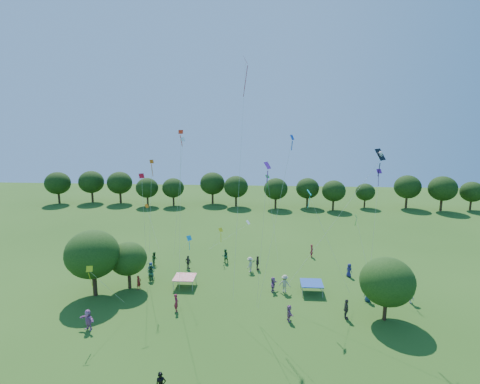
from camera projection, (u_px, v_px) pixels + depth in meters
The scene contains 41 objects.
near_tree_west at pixel (92, 254), 36.84m from camera, with size 5.29×5.29×6.73m.
near_tree_north at pixel (128, 259), 38.62m from camera, with size 3.82×3.82×4.98m.
near_tree_east at pixel (387, 282), 32.36m from camera, with size 4.67×4.67×5.69m.
treeline at pixel (246, 187), 75.50m from camera, with size 88.01×8.77×6.77m.
tent_red_stripe at pixel (185, 277), 39.41m from camera, with size 2.20×2.20×1.10m.
tent_blue at pixel (312, 283), 37.97m from camera, with size 2.20×2.20×1.10m.
crowd_person_0 at pixel (151, 269), 42.03m from camera, with size 0.81×0.44×1.64m, color navy.
crowd_person_1 at pixel (312, 251), 47.93m from camera, with size 0.63×0.40×1.69m, color maroon.
crowd_person_2 at pixel (151, 273), 41.05m from camera, with size 0.84×0.46×1.71m, color #29613B.
crowd_person_3 at pixel (411, 295), 35.89m from camera, with size 1.05×0.47×1.61m, color #AEA28B.
crowd_person_4 at pixel (188, 262), 44.17m from camera, with size 0.96×0.44×1.63m, color #453F37.
crowd_person_5 at pixel (289, 313), 32.70m from camera, with size 1.38×0.49×1.48m, color #A4608C.
crowd_person_6 at pixel (349, 270), 41.94m from camera, with size 0.76×0.41×1.53m, color navy.
crowd_person_7 at pixel (139, 282), 38.87m from camera, with size 0.55×0.35×1.47m, color maroon.
crowd_person_8 at pixel (155, 259), 45.28m from camera, with size 0.82×0.44×1.67m, color #295223.
crowd_person_9 at pixel (285, 284), 38.12m from camera, with size 1.22×0.55×1.87m, color #A49D83.
crowd_person_10 at pixel (346, 309), 33.04m from camera, with size 1.07×0.49×1.83m, color #413B34.
crowd_person_11 at pixel (273, 284), 38.31m from camera, with size 1.45×0.52×1.55m, color #7D4C82.
crowd_person_12 at pixel (368, 294), 36.20m from camera, with size 0.76×0.41×1.54m, color navy.
crowd_person_13 at pixel (176, 303), 34.33m from camera, with size 0.64×0.41×1.70m, color maroon.
crowd_person_14 at pixel (225, 256), 46.07m from camera, with size 0.86×0.46×1.74m, color #225130.
crowd_person_15 at pixel (250, 265), 43.26m from camera, with size 1.16×0.52×1.78m, color #B8B093.
crowd_person_16 at pixel (258, 263), 43.83m from camera, with size 0.99×0.45×1.69m, color #3C3130.
crowd_person_17 at pixel (88, 320), 31.35m from camera, with size 1.66×0.59×1.78m, color #AE65A8.
pirate_kite at pixel (378, 158), 31.88m from camera, with size 8.60×1.25×13.64m.
red_high_kite at pixel (244, 100), 36.07m from camera, with size 0.92×7.70×22.11m.
small_kite_0 at pixel (151, 189), 38.27m from camera, with size 1.21×0.65×12.11m.
small_kite_1 at pixel (148, 212), 48.81m from camera, with size 2.52×3.18×5.15m.
small_kite_2 at pixel (94, 275), 30.16m from camera, with size 1.72×3.22×4.62m.
small_kite_3 at pixel (358, 226), 39.77m from camera, with size 1.38×2.42×6.12m.
small_kite_4 at pixel (283, 184), 30.27m from camera, with size 2.76×0.49×14.90m.
small_kite_5 at pixel (377, 191), 39.29m from camera, with size 1.37×3.15×10.95m.
small_kite_6 at pixel (244, 225), 48.55m from camera, with size 5.10×2.93×3.17m.
small_kite_7 at pixel (315, 208), 34.11m from camera, with size 4.32×0.66×9.84m.
small_kite_8 at pixel (143, 200), 36.07m from camera, with size 1.14×2.98×11.11m.
small_kite_9 at pixel (180, 178), 33.20m from camera, with size 1.02×1.01×15.21m.
small_kite_10 at pixel (220, 233), 46.26m from camera, with size 1.62×0.90×2.93m.
small_kite_11 at pixel (269, 192), 45.57m from camera, with size 1.66×5.04×9.39m.
small_kite_12 at pixel (188, 240), 43.07m from camera, with size 2.34×1.16×2.96m.
small_kite_13 at pixel (266, 193), 28.86m from camera, with size 1.06×2.55×12.95m.
small_kite_14 at pixel (180, 172), 40.99m from camera, with size 2.17×2.03×14.24m.
Camera 1 is at (2.32, -18.80, 17.38)m, focal length 28.00 mm.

